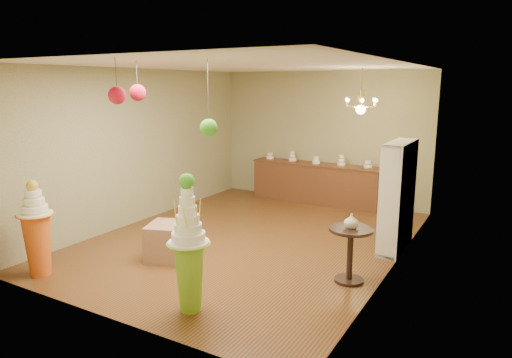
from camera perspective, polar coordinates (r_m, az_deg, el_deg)
The scene contains 17 objects.
floor at distance 8.19m, azimuth -0.69°, elevation -7.50°, with size 6.50×6.50×0.00m, color #573417.
ceiling at distance 7.74m, azimuth -0.74°, elevation 13.98°, with size 6.50×6.50×0.00m, color white.
wall_back at distance 10.72m, azimuth 8.19°, elevation 5.20°, with size 5.00×0.04×3.00m, color #969369.
wall_front at distance 5.34m, azimuth -18.76°, elevation -1.84°, with size 5.00×0.04×3.00m, color #969369.
wall_left at distance 9.33m, azimuth -14.08°, elevation 4.01°, with size 0.04×6.50×3.00m, color #969369.
wall_right at distance 6.91m, azimuth 17.43°, elevation 1.23°, with size 0.04×6.50×3.00m, color #969369.
pedestal_green at distance 5.56m, azimuth -8.36°, elevation -9.78°, with size 0.52×0.52×1.70m.
pedestal_orange at distance 7.23m, azimuth -25.67°, elevation -6.47°, with size 0.49×0.49×1.40m.
burlap_riser at distance 7.34m, azimuth -10.78°, elevation -7.67°, with size 0.63×0.63×0.57m, color #946950.
sideboard at distance 10.63m, azimuth 7.47°, elevation -0.42°, with size 3.04×0.54×1.16m.
shelving_unit at distance 7.83m, azimuth 17.31°, elevation -2.05°, with size 0.33×1.20×1.80m.
round_table at distance 6.46m, azimuth 11.70°, elevation -8.35°, with size 0.70×0.70×0.78m.
vase at distance 6.35m, azimuth 11.84°, elevation -5.14°, with size 0.19×0.19×0.20m, color beige.
pom_red_left at distance 6.35m, azimuth -14.57°, elevation 10.41°, with size 0.22×0.22×0.52m.
pom_green_mid at distance 5.61m, azimuth -5.92°, elevation 6.41°, with size 0.22×0.22×0.93m.
pom_red_right at distance 5.56m, azimuth -16.97°, elevation 9.97°, with size 0.21×0.21×0.53m.
chandelier at distance 8.64m, azimuth 12.98°, elevation 8.82°, with size 0.76×0.76×0.85m.
Camera 1 is at (3.94, -6.65, 2.69)m, focal length 32.00 mm.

